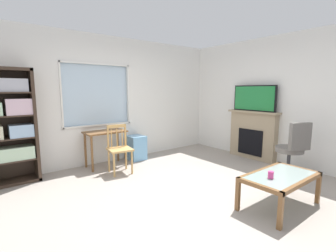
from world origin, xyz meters
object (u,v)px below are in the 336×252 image
office_chair (293,147)px  bookshelf (4,125)px  tv (254,98)px  coffee_table (280,179)px  desk_under_window (105,138)px  sippy_cup (271,175)px  wooden_chair (119,148)px  fireplace (253,135)px  plastic_drawer_unit (136,148)px

office_chair → bookshelf: bearing=145.8°
tv → bookshelf: bearing=160.2°
office_chair → coffee_table: office_chair is taller
desk_under_window → sippy_cup: bearing=-74.1°
desk_under_window → tv: tv is taller
wooden_chair → coffee_table: bearing=-67.7°
bookshelf → fireplace: bearing=-19.7°
desk_under_window → coffee_table: bearing=-70.3°
wooden_chair → sippy_cup: size_ratio=10.00×
sippy_cup → bookshelf: bearing=128.7°
wooden_chair → sippy_cup: 2.67m
plastic_drawer_unit → coffee_table: 3.14m
office_chair → sippy_cup: (-1.51, -0.42, -0.07)m
plastic_drawer_unit → desk_under_window: bearing=-176.1°
bookshelf → tv: bearing=-19.8°
wooden_chair → tv: 3.11m
tv → desk_under_window: bearing=152.0°
desk_under_window → office_chair: office_chair is taller
wooden_chair → plastic_drawer_unit: bearing=39.3°
wooden_chair → plastic_drawer_unit: size_ratio=1.68×
bookshelf → coffee_table: (2.76, -3.17, -0.61)m
office_chair → sippy_cup: 1.57m
bookshelf → coffee_table: bearing=-49.0°
fireplace → tv: size_ratio=1.18×
plastic_drawer_unit → coffee_table: plastic_drawer_unit is taller
fireplace → sippy_cup: (-2.00, -1.54, -0.06)m
sippy_cup → plastic_drawer_unit: bearing=92.4°
desk_under_window → fireplace: bearing=-27.8°
coffee_table → office_chair: bearing=18.5°
wooden_chair → tv: size_ratio=0.89×
bookshelf → desk_under_window: 1.71m
wooden_chair → bookshelf: bearing=160.0°
wooden_chair → fireplace: (2.82, -1.00, 0.08)m
wooden_chair → tv: (2.80, -1.00, 0.90)m
wooden_chair → sippy_cup: bearing=-72.1°
fireplace → bookshelf: bearing=160.3°
office_chair → coffee_table: (-1.28, -0.43, -0.17)m
fireplace → tv: bearing=180.0°
wooden_chair → tv: tv is taller
tv → coffee_table: tv is taller
coffee_table → sippy_cup: bearing=176.8°
plastic_drawer_unit → fireplace: bearing=-36.3°
bookshelf → plastic_drawer_unit: bearing=-1.4°
wooden_chair → coffee_table: 2.76m
bookshelf → fireplace: 4.83m
fireplace → coffee_table: 2.36m
bookshelf → sippy_cup: bearing=-51.3°
office_chair → sippy_cup: bearing=-164.5°
desk_under_window → plastic_drawer_unit: desk_under_window is taller
fireplace → office_chair: (-0.49, -1.12, 0.01)m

